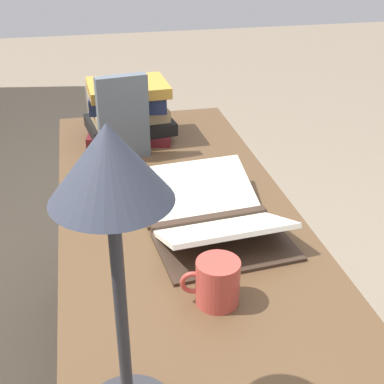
{
  "coord_description": "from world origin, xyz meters",
  "views": [
    {
      "loc": [
        -1.17,
        0.22,
        1.47
      ],
      "look_at": [
        -0.04,
        -0.03,
        0.84
      ],
      "focal_mm": 50.0,
      "sensor_mm": 36.0,
      "label": 1
    }
  ],
  "objects_px": {
    "reading_lamp": "(113,210)",
    "open_book": "(210,214)",
    "book_stack_tall": "(129,112)",
    "coffee_mug": "(217,282)",
    "book_standing_upright": "(123,118)"
  },
  "relations": [
    {
      "from": "open_book",
      "to": "book_stack_tall",
      "type": "xyz_separation_m",
      "value": [
        0.6,
        0.13,
        0.07
      ]
    },
    {
      "from": "reading_lamp",
      "to": "open_book",
      "type": "bearing_deg",
      "value": -25.75
    },
    {
      "from": "coffee_mug",
      "to": "book_stack_tall",
      "type": "bearing_deg",
      "value": 4.74
    },
    {
      "from": "book_standing_upright",
      "to": "open_book",
      "type": "bearing_deg",
      "value": -168.22
    },
    {
      "from": "book_standing_upright",
      "to": "coffee_mug",
      "type": "relative_size",
      "value": 2.22
    },
    {
      "from": "open_book",
      "to": "reading_lamp",
      "type": "relative_size",
      "value": 0.96
    },
    {
      "from": "book_stack_tall",
      "to": "book_standing_upright",
      "type": "xyz_separation_m",
      "value": [
        -0.15,
        0.03,
        0.04
      ]
    },
    {
      "from": "open_book",
      "to": "book_standing_upright",
      "type": "bearing_deg",
      "value": 15.22
    },
    {
      "from": "open_book",
      "to": "reading_lamp",
      "type": "height_order",
      "value": "reading_lamp"
    },
    {
      "from": "open_book",
      "to": "coffee_mug",
      "type": "height_order",
      "value": "coffee_mug"
    },
    {
      "from": "book_standing_upright",
      "to": "coffee_mug",
      "type": "height_order",
      "value": "book_standing_upright"
    },
    {
      "from": "open_book",
      "to": "book_stack_tall",
      "type": "distance_m",
      "value": 0.61
    },
    {
      "from": "book_standing_upright",
      "to": "reading_lamp",
      "type": "bearing_deg",
      "value": 165.76
    },
    {
      "from": "book_stack_tall",
      "to": "coffee_mug",
      "type": "height_order",
      "value": "book_stack_tall"
    },
    {
      "from": "book_standing_upright",
      "to": "coffee_mug",
      "type": "distance_m",
      "value": 0.75
    }
  ]
}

